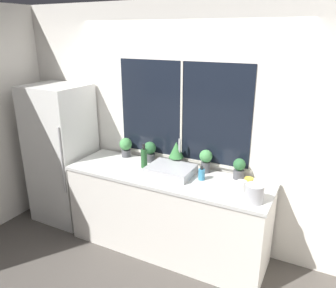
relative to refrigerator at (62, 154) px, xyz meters
The scene contains 16 objects.
ground_plane 1.80m from the refrigerator, 12.92° to the right, with size 14.00×14.00×0.00m, color #4C4742.
wall_back 1.64m from the refrigerator, 13.64° to the left, with size 8.00×0.09×2.70m.
wall_left 1.39m from the refrigerator, 119.09° to the left, with size 0.06×7.00×2.70m.
counter 1.59m from the refrigerator, ahead, with size 2.24×0.68×0.93m.
refrigerator is the anchor object (origin of this frame).
sink 1.56m from the refrigerator, ahead, with size 0.48×0.42×0.34m.
potted_plant_far_left 0.88m from the refrigerator, 15.48° to the left, with size 0.15×0.15×0.24m.
potted_plant_left 1.21m from the refrigerator, 11.15° to the left, with size 0.15×0.15×0.24m.
potted_plant_center 1.55m from the refrigerator, ahead, with size 0.17×0.17×0.29m.
potted_plant_right 1.89m from the refrigerator, ahead, with size 0.14×0.14×0.25m.
potted_plant_far_right 2.26m from the refrigerator, ahead, with size 0.13×0.13×0.22m.
soap_bottle 1.91m from the refrigerator, ahead, with size 0.07×0.07×0.15m.
bottle_tall 1.22m from the refrigerator, ahead, with size 0.07×0.07×0.28m.
mug_yellow 2.38m from the refrigerator, ahead, with size 0.09×0.09×0.09m.
mug_white 2.34m from the refrigerator, ahead, with size 0.09×0.09×0.10m.
kettle 2.51m from the refrigerator, ahead, with size 0.17×0.17×0.19m.
Camera 1 is at (1.48, -2.52, 2.37)m, focal length 35.00 mm.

